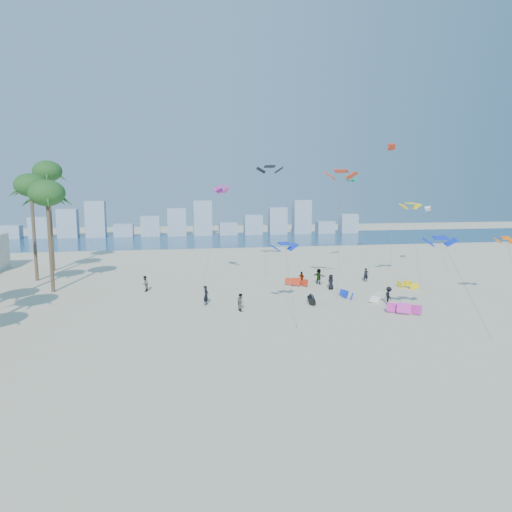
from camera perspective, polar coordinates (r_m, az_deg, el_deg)
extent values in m
plane|color=beige|center=(32.60, -0.36, -12.12)|extent=(220.00, 220.00, 0.00)
plane|color=navy|center=(102.86, -7.04, 2.00)|extent=(220.00, 220.00, 0.00)
imported|color=black|center=(45.73, -6.20, -4.86)|extent=(0.72, 0.83, 1.92)
imported|color=gray|center=(43.36, -1.93, -5.73)|extent=(0.84, 0.96, 1.67)
imported|color=black|center=(52.96, 9.26, -3.19)|extent=(1.01, 0.94, 1.73)
imported|color=gray|center=(54.87, 5.65, -2.77)|extent=(0.87, 1.02, 1.64)
imported|color=black|center=(47.34, 16.10, -4.76)|extent=(0.79, 1.24, 1.81)
imported|color=gray|center=(55.66, 7.79, -2.52)|extent=(1.45, 1.74, 1.87)
imported|color=black|center=(58.31, 13.46, -2.28)|extent=(0.66, 0.48, 1.67)
imported|color=gray|center=(52.68, -13.59, -3.36)|extent=(0.82, 0.97, 1.77)
cylinder|color=#595959|center=(40.05, 4.28, -3.44)|extent=(0.10, 5.08, 6.45)
cylinder|color=#595959|center=(48.20, 10.26, 2.51)|extent=(0.92, 2.32, 13.16)
cylinder|color=#595959|center=(56.63, 19.18, 1.26)|extent=(0.07, 3.31, 9.66)
cylinder|color=#595959|center=(52.63, -5.51, 2.25)|extent=(2.53, 3.95, 11.61)
cylinder|color=#595959|center=(64.08, 12.84, 3.74)|extent=(1.09, 5.04, 12.87)
cylinder|color=#595959|center=(61.60, 1.43, 4.47)|extent=(1.78, 5.94, 14.38)
cylinder|color=#595959|center=(69.46, 21.59, 2.04)|extent=(2.49, 2.18, 8.83)
cylinder|color=#595959|center=(39.92, 24.49, -3.51)|extent=(2.30, 4.09, 7.42)
cylinder|color=#595959|center=(71.22, 16.41, 6.07)|extent=(0.52, 2.69, 17.83)
cylinder|color=brown|center=(55.13, -24.13, 1.46)|extent=(0.40, 0.40, 10.89)
ellipsoid|color=#1C4F20|center=(54.81, -24.48, 7.11)|extent=(3.80, 3.80, 2.85)
cylinder|color=brown|center=(62.75, -25.79, 2.52)|extent=(0.40, 0.40, 11.77)
ellipsoid|color=#1C4F20|center=(62.50, -26.14, 7.89)|extent=(3.80, 3.80, 2.85)
cylinder|color=brown|center=(69.35, -24.08, 3.91)|extent=(0.40, 0.40, 13.68)
ellipsoid|color=#1C4F20|center=(69.23, -24.42, 9.56)|extent=(3.80, 3.80, 2.85)
cube|color=#9EADBF|center=(118.44, -28.08, 2.64)|extent=(4.40, 3.00, 3.00)
cube|color=#9EADBF|center=(116.58, -25.22, 3.19)|extent=(4.40, 3.00, 4.80)
cube|color=#9EADBF|center=(115.04, -22.26, 3.76)|extent=(4.40, 3.00, 6.60)
cube|color=#9EADBF|center=(113.82, -19.23, 4.33)|extent=(4.40, 3.00, 8.40)
cube|color=#9EADBF|center=(113.19, -16.06, 3.08)|extent=(4.40, 3.00, 3.00)
cube|color=#9EADBF|center=(112.62, -12.94, 3.63)|extent=(4.40, 3.00, 4.80)
cube|color=#9EADBF|center=(112.39, -9.79, 4.17)|extent=(4.40, 3.00, 6.60)
cube|color=#9EADBF|center=(112.51, -6.63, 4.70)|extent=(4.40, 3.00, 8.40)
cube|color=#9EADBF|center=(113.25, -3.47, 3.39)|extent=(4.40, 3.00, 3.00)
cube|color=#9EADBF|center=(114.03, -0.37, 3.90)|extent=(4.40, 3.00, 4.80)
cube|color=#9EADBF|center=(115.15, 2.68, 4.38)|extent=(4.40, 3.00, 6.60)
cube|color=#9EADBF|center=(116.60, 5.67, 4.84)|extent=(4.40, 3.00, 8.40)
cube|color=#9EADBF|center=(118.61, 8.54, 3.54)|extent=(4.40, 3.00, 3.00)
cube|color=#9EADBF|center=(120.64, 11.36, 3.98)|extent=(4.40, 3.00, 4.80)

